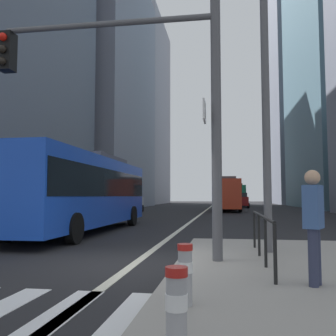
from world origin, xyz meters
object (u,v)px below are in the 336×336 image
object	(u,v)px
city_bus_blue_oncoming	(84,189)
bollard_left	(185,271)
car_receding_far	(229,200)
car_oncoming_far	(114,203)
city_bus_red_receding	(226,193)
bollard_front	(177,307)
street_lamp_post	(265,49)
car_oncoming_mid	(129,202)
pedestrian_waiting	(314,220)
traffic_signal_gantry	(139,84)
city_bus_red_distant	(236,194)
car_receding_near	(241,200)

from	to	relation	value
city_bus_blue_oncoming	bollard_left	size ratio (longest dim) A/B	15.26
car_receding_far	bollard_left	bearing A→B (deg)	-91.28
car_receding_far	car_oncoming_far	xyz separation A→B (m)	(-9.51, -18.80, 0.00)
city_bus_red_receding	bollard_front	bearing A→B (deg)	-90.85
bollard_front	car_receding_far	bearing A→B (deg)	88.88
city_bus_blue_oncoming	street_lamp_post	world-z (taller)	street_lamp_post
car_oncoming_mid	bollard_front	xyz separation A→B (m)	(8.64, -31.19, -0.41)
car_receding_far	street_lamp_post	bearing A→B (deg)	-89.15
car_receding_far	street_lamp_post	xyz separation A→B (m)	(0.58, -39.03, 4.29)
street_lamp_post	pedestrian_waiting	xyz separation A→B (m)	(0.31, -3.40, -4.13)
car_oncoming_far	street_lamp_post	xyz separation A→B (m)	(10.09, -20.23, 4.29)
bollard_left	city_bus_blue_oncoming	bearing A→B (deg)	117.83
city_bus_blue_oncoming	traffic_signal_gantry	size ratio (longest dim) A/B	1.95
car_oncoming_far	pedestrian_waiting	xyz separation A→B (m)	(10.40, -23.63, 0.16)
city_bus_red_receding	city_bus_red_distant	size ratio (longest dim) A/B	0.99
car_oncoming_far	pedestrian_waiting	bearing A→B (deg)	-66.24
city_bus_red_receding	bollard_left	xyz separation A→B (m)	(-0.63, -34.45, -1.26)
pedestrian_waiting	street_lamp_post	bearing A→B (deg)	95.26
city_bus_red_distant	pedestrian_waiting	distance (m)	53.23
city_bus_blue_oncoming	pedestrian_waiting	xyz separation A→B (m)	(7.32, -8.99, -0.69)
city_bus_red_receding	car_receding_far	xyz separation A→B (m)	(0.35, 9.31, -0.85)
car_receding_near	city_bus_red_receding	bearing A→B (deg)	-100.69
car_oncoming_far	car_receding_far	bearing A→B (deg)	63.17
car_receding_near	pedestrian_waiting	size ratio (longest dim) A/B	2.30
city_bus_red_receding	city_bus_blue_oncoming	bearing A→B (deg)	-104.14
car_oncoming_far	traffic_signal_gantry	size ratio (longest dim) A/B	0.76
car_oncoming_far	street_lamp_post	distance (m)	23.01
street_lamp_post	city_bus_blue_oncoming	bearing A→B (deg)	141.42
city_bus_blue_oncoming	car_receding_far	xyz separation A→B (m)	(6.43, 33.44, -0.85)
city_bus_red_distant	car_oncoming_mid	xyz separation A→B (m)	(-10.72, -24.92, -0.85)
traffic_signal_gantry	street_lamp_post	xyz separation A→B (m)	(2.95, 1.41, 1.21)
car_oncoming_far	bollard_front	xyz separation A→B (m)	(8.63, -26.51, -0.41)
pedestrian_waiting	car_oncoming_far	bearing A→B (deg)	113.76
car_receding_near	bollard_front	size ratio (longest dim) A/B	5.32
car_receding_far	city_bus_red_distant	bearing A→B (deg)	83.69
city_bus_blue_oncoming	car_receding_near	bearing A→B (deg)	76.88
city_bus_red_distant	bollard_front	bearing A→B (deg)	-92.12
car_oncoming_mid	bollard_front	bearing A→B (deg)	-74.51
city_bus_blue_oncoming	street_lamp_post	bearing A→B (deg)	-38.58
city_bus_blue_oncoming	car_oncoming_mid	size ratio (longest dim) A/B	2.64
traffic_signal_gantry	car_receding_near	bearing A→B (deg)	84.54
pedestrian_waiting	city_bus_blue_oncoming	bearing A→B (deg)	129.16
car_receding_near	street_lamp_post	bearing A→B (deg)	-91.44
city_bus_red_distant	city_bus_red_receding	bearing A→B (deg)	-94.39
bollard_left	pedestrian_waiting	world-z (taller)	pedestrian_waiting
traffic_signal_gantry	car_oncoming_far	bearing A→B (deg)	108.26
city_bus_red_receding	bollard_left	world-z (taller)	city_bus_red_receding
city_bus_red_distant	traffic_signal_gantry	size ratio (longest dim) A/B	1.96
car_receding_near	street_lamp_post	distance (m)	40.19
car_oncoming_mid	car_receding_near	world-z (taller)	same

